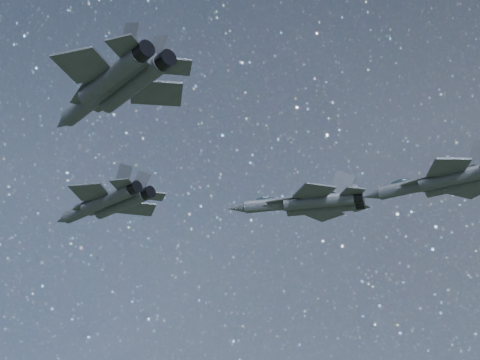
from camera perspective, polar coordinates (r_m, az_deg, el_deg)
The scene contains 4 objects.
jet_lead at distance 91.14m, azimuth -9.41°, elevation -1.57°, with size 16.88×11.71×4.24m.
jet_left at distance 97.69m, azimuth 4.90°, elevation -1.65°, with size 17.56×11.68×4.46m.
jet_right at distance 72.65m, azimuth -8.95°, elevation 6.71°, with size 19.03×12.82×4.80m.
jet_slot at distance 83.20m, azimuth 14.57°, elevation -0.03°, with size 16.03×11.36×4.07m.
Camera 1 is at (44.45, -66.11, 108.50)m, focal length 60.00 mm.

